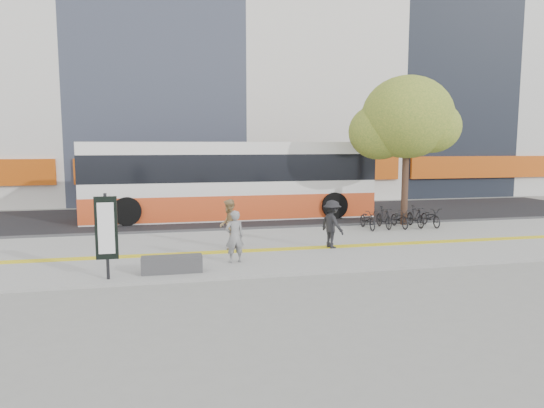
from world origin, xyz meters
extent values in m
plane|color=slate|center=(0.00, 0.00, 0.00)|extent=(120.00, 120.00, 0.00)
cube|color=gray|center=(0.00, 1.50, 0.04)|extent=(40.00, 7.00, 0.08)
cube|color=yellow|center=(0.00, 1.00, 0.09)|extent=(40.00, 0.45, 0.01)
cube|color=black|center=(0.00, 9.00, 0.03)|extent=(40.00, 8.00, 0.06)
cube|color=#313234|center=(0.00, 5.00, 0.07)|extent=(40.00, 0.25, 0.14)
cube|color=#B4470C|center=(2.00, 14.05, 2.00)|extent=(19.00, 0.50, 1.40)
cube|color=#B9B9B4|center=(20.00, 20.00, 13.00)|extent=(16.00, 12.00, 26.00)
cube|color=#B4470C|center=(20.00, 14.05, 2.00)|extent=(15.20, 0.50, 1.40)
cube|color=#313234|center=(-2.60, -1.20, 0.30)|extent=(1.60, 0.45, 0.45)
cylinder|color=black|center=(-4.20, -1.50, 1.18)|extent=(0.08, 0.08, 2.20)
cube|color=black|center=(-4.20, -1.50, 1.40)|extent=(0.55, 0.08, 1.60)
cube|color=white|center=(-4.20, -1.55, 1.40)|extent=(0.40, 0.02, 1.30)
cylinder|color=#3C261B|center=(7.20, 4.70, 1.68)|extent=(0.28, 0.28, 3.20)
ellipsoid|color=#486A23|center=(7.20, 4.70, 4.60)|extent=(3.80, 3.80, 3.42)
ellipsoid|color=#486A23|center=(6.20, 5.20, 4.00)|extent=(2.60, 2.60, 2.34)
ellipsoid|color=#486A23|center=(8.10, 4.30, 4.20)|extent=(2.40, 2.40, 2.16)
ellipsoid|color=#486A23|center=(7.50, 5.50, 5.40)|extent=(2.20, 2.20, 1.98)
cube|color=silver|center=(0.31, 8.50, 1.82)|extent=(13.21, 2.75, 3.52)
cube|color=#C7441C|center=(0.31, 8.50, 0.67)|extent=(13.23, 2.77, 1.10)
cube|color=black|center=(0.31, 8.50, 2.43)|extent=(13.23, 2.77, 1.21)
cylinder|color=black|center=(-4.31, 7.12, 0.67)|extent=(1.21, 0.39, 1.21)
cylinder|color=black|center=(-4.31, 9.88, 0.67)|extent=(1.21, 0.39, 1.21)
cylinder|color=black|center=(4.93, 7.12, 0.67)|extent=(1.21, 0.39, 1.21)
cylinder|color=black|center=(4.93, 9.88, 0.67)|extent=(1.21, 0.39, 1.21)
imported|color=black|center=(5.25, 4.00, 0.48)|extent=(0.55, 1.53, 0.80)
imported|color=black|center=(5.95, 4.00, 0.52)|extent=(0.44, 1.48, 0.89)
imported|color=black|center=(6.65, 4.00, 0.48)|extent=(0.55, 1.53, 0.80)
imported|color=black|center=(7.35, 4.00, 0.52)|extent=(0.44, 1.48, 0.89)
imported|color=black|center=(8.05, 4.00, 0.48)|extent=(0.55, 1.53, 0.80)
imported|color=black|center=(-0.80, -0.43, 0.84)|extent=(0.61, 0.45, 1.52)
imported|color=#9D7D4F|center=(-0.71, 1.48, 0.90)|extent=(0.77, 0.90, 1.63)
imported|color=black|center=(2.63, 0.89, 0.87)|extent=(0.89, 1.16, 1.58)
camera|label=1|loc=(-2.75, -14.29, 3.51)|focal=32.45mm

